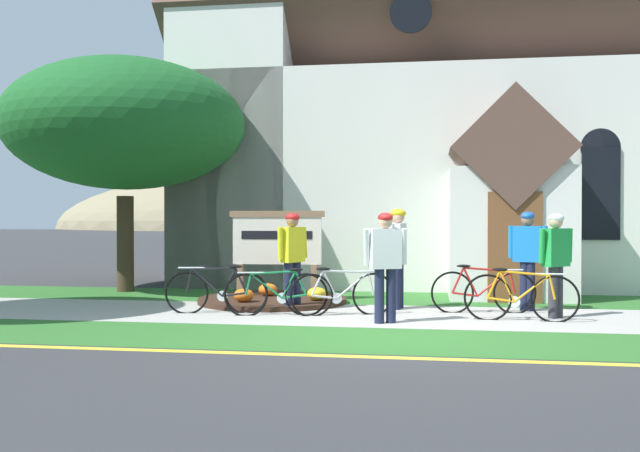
# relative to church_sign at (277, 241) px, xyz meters

# --- Properties ---
(ground) EXTENTS (140.00, 140.00, 0.00)m
(ground) POSITION_rel_church_sign_xyz_m (2.52, 0.19, -1.15)
(ground) COLOR #333335
(sidewalk_slab) EXTENTS (32.00, 2.66, 0.01)m
(sidewalk_slab) POSITION_rel_church_sign_xyz_m (2.52, -1.81, -1.15)
(sidewalk_slab) COLOR #A8A59E
(sidewalk_slab) RESTS_ON ground
(grass_verge) EXTENTS (32.00, 1.98, 0.01)m
(grass_verge) POSITION_rel_church_sign_xyz_m (2.52, -4.14, -1.15)
(grass_verge) COLOR #2D6628
(grass_verge) RESTS_ON ground
(church_lawn) EXTENTS (24.00, 2.36, 0.01)m
(church_lawn) POSITION_rel_church_sign_xyz_m (2.52, 0.70, -1.15)
(church_lawn) COLOR #2D6628
(church_lawn) RESTS_ON ground
(curb_paint_stripe) EXTENTS (28.00, 0.16, 0.01)m
(curb_paint_stripe) POSITION_rel_church_sign_xyz_m (2.52, -5.28, -1.15)
(curb_paint_stripe) COLOR yellow
(curb_paint_stripe) RESTS_ON ground
(church_building) EXTENTS (11.59, 12.54, 12.80)m
(church_building) POSITION_rel_church_sign_xyz_m (2.24, 6.90, 3.58)
(church_building) COLOR silver
(church_building) RESTS_ON ground
(church_sign) EXTENTS (1.86, 0.22, 1.74)m
(church_sign) POSITION_rel_church_sign_xyz_m (0.00, 0.00, 0.00)
(church_sign) COLOR #7F6047
(church_sign) RESTS_ON ground
(flower_bed) EXTENTS (2.80, 2.80, 0.34)m
(flower_bed) POSITION_rel_church_sign_xyz_m (0.01, -0.43, -1.08)
(flower_bed) COLOR #382319
(flower_bed) RESTS_ON ground
(bicycle_red) EXTENTS (1.71, 0.32, 0.84)m
(bicycle_red) POSITION_rel_church_sign_xyz_m (-0.59, -1.99, -0.77)
(bicycle_red) COLOR black
(bicycle_red) RESTS_ON ground
(bicycle_green) EXTENTS (1.67, 0.63, 0.82)m
(bicycle_green) POSITION_rel_church_sign_xyz_m (1.52, -1.91, -0.78)
(bicycle_green) COLOR black
(bicycle_green) RESTS_ON ground
(bicycle_yellow) EXTENTS (1.76, 0.23, 0.84)m
(bicycle_yellow) POSITION_rel_church_sign_xyz_m (3.82, -1.25, -0.77)
(bicycle_yellow) COLOR black
(bicycle_yellow) RESTS_ON ground
(bicycle_black) EXTENTS (1.67, 0.43, 0.80)m
(bicycle_black) POSITION_rel_church_sign_xyz_m (0.45, -2.08, -0.78)
(bicycle_black) COLOR black
(bicycle_black) RESTS_ON ground
(bicycle_blue) EXTENTS (1.75, 0.15, 0.85)m
(bicycle_blue) POSITION_rel_church_sign_xyz_m (4.34, -2.10, -0.77)
(bicycle_blue) COLOR black
(bicycle_blue) RESTS_ON ground
(cyclist_in_yellow_jersey) EXTENTS (0.57, 0.49, 1.68)m
(cyclist_in_yellow_jersey) POSITION_rel_church_sign_xyz_m (4.93, -1.69, -0.16)
(cyclist_in_yellow_jersey) COLOR #2D2D33
(cyclist_in_yellow_jersey) RESTS_ON ground
(cyclist_in_green_jersey) EXTENTS (0.62, 0.36, 1.72)m
(cyclist_in_green_jersey) POSITION_rel_church_sign_xyz_m (4.60, -0.85, -0.14)
(cyclist_in_green_jersey) COLOR #191E38
(cyclist_in_green_jersey) RESTS_ON ground
(cyclist_in_red_jersey) EXTENTS (0.65, 0.37, 1.69)m
(cyclist_in_red_jersey) POSITION_rel_church_sign_xyz_m (2.27, -2.67, -0.15)
(cyclist_in_red_jersey) COLOR #191E38
(cyclist_in_red_jersey) RESTS_ON ground
(cyclist_in_white_jersey) EXTENTS (0.42, 0.65, 1.69)m
(cyclist_in_white_jersey) POSITION_rel_church_sign_xyz_m (0.58, -1.37, -0.16)
(cyclist_in_white_jersey) COLOR #191E38
(cyclist_in_white_jersey) RESTS_ON ground
(cyclist_in_blue_jersey) EXTENTS (0.32, 0.70, 1.77)m
(cyclist_in_blue_jersey) POSITION_rel_church_sign_xyz_m (2.38, -0.95, -0.10)
(cyclist_in_blue_jersey) COLOR #191E38
(cyclist_in_blue_jersey) RESTS_ON ground
(yard_deciduous_tree) EXTENTS (5.19, 5.19, 5.04)m
(yard_deciduous_tree) POSITION_rel_church_sign_xyz_m (-3.62, 1.12, 2.47)
(yard_deciduous_tree) COLOR #3D2D1E
(yard_deciduous_tree) RESTS_ON ground
(distant_hill) EXTENTS (72.77, 41.04, 16.77)m
(distant_hill) POSITION_rel_church_sign_xyz_m (-11.56, 79.97, -1.15)
(distant_hill) COLOR #847A5B
(distant_hill) RESTS_ON ground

